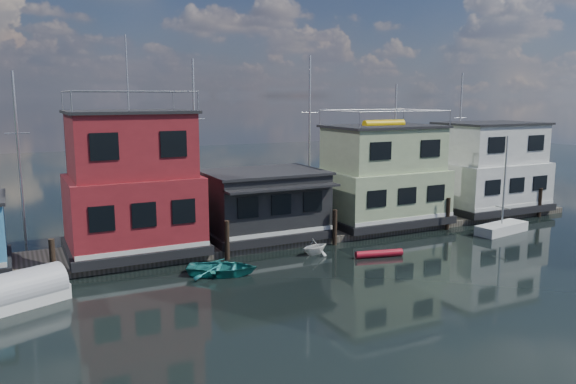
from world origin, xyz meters
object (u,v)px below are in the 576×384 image
houseboat_green (382,176)px  dinghy_white (315,246)px  houseboat_dark (264,203)px  houseboat_white (489,168)px  houseboat_red (132,186)px  red_kayak (379,254)px  day_sailer (502,227)px  dinghy_teal (222,268)px  tarp_runabout (16,293)px

houseboat_green → dinghy_white: 9.22m
houseboat_dark → houseboat_white: 19.03m
houseboat_red → red_kayak: bearing=-26.8°
houseboat_green → day_sailer: bearing=-40.8°
houseboat_red → houseboat_green: houseboat_red is taller
red_kayak → houseboat_green: bearing=66.3°
day_sailer → houseboat_dark: bearing=151.4°
houseboat_red → houseboat_green: 17.01m
houseboat_green → dinghy_teal: (-13.71, -5.31, -3.18)m
dinghy_white → dinghy_teal: size_ratio=0.51×
houseboat_dark → tarp_runabout: bearing=-158.9°
red_kayak → dinghy_white: 3.68m
red_kayak → dinghy_teal: 9.12m
red_kayak → tarp_runabout: tarp_runabout is taller
dinghy_white → dinghy_teal: bearing=87.2°
red_kayak → tarp_runabout: 18.57m
houseboat_green → red_kayak: houseboat_green is taller
houseboat_dark → dinghy_white: size_ratio=4.05×
houseboat_red → tarp_runabout: 8.98m
tarp_runabout → houseboat_dark: bearing=-1.0°
houseboat_white → tarp_runabout: houseboat_white is taller
houseboat_red → houseboat_white: houseboat_red is taller
tarp_runabout → dinghy_white: bearing=-17.2°
houseboat_green → tarp_runabout: bearing=-166.6°
houseboat_green → tarp_runabout: 24.01m
houseboat_red → dinghy_teal: houseboat_red is taller
houseboat_white → red_kayak: size_ratio=3.02×
houseboat_white → tarp_runabout: bearing=-170.6°
houseboat_dark → red_kayak: size_ratio=2.66×
houseboat_red → houseboat_green: size_ratio=1.41×
dinghy_white → tarp_runabout: tarp_runabout is taller
houseboat_red → dinghy_teal: 7.28m
red_kayak → dinghy_white: (-3.01, 2.10, 0.28)m
houseboat_white → dinghy_white: bearing=-166.8°
houseboat_white → dinghy_teal: houseboat_white is taller
day_sailer → dinghy_white: bearing=166.0°
houseboat_green → red_kayak: 8.46m
houseboat_dark → red_kayak: bearing=-54.9°
houseboat_red → houseboat_dark: (8.00, -0.02, -1.69)m
houseboat_dark → houseboat_white: (19.00, 0.02, 1.12)m
houseboat_white → day_sailer: size_ratio=1.30×
houseboat_red → houseboat_dark: 8.18m
dinghy_teal → tarp_runabout: 9.48m
houseboat_dark → dinghy_white: bearing=-71.8°
houseboat_dark → dinghy_teal: (-4.71, -5.29, -2.05)m
dinghy_teal → tarp_runabout: tarp_runabout is taller
houseboat_green → day_sailer: size_ratio=1.30×
houseboat_white → tarp_runabout: size_ratio=1.88×
houseboat_white → houseboat_red: bearing=-180.0°
houseboat_red → red_kayak: size_ratio=4.26×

